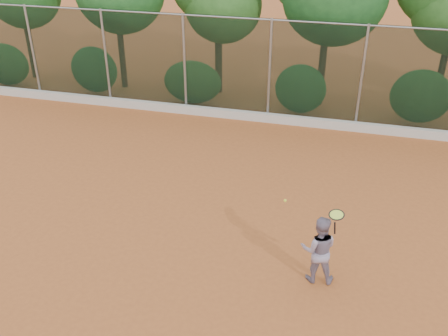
# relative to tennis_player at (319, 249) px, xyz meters

# --- Properties ---
(ground) EXTENTS (80.00, 80.00, 0.00)m
(ground) POSITION_rel_tennis_player_xyz_m (-2.46, 0.90, -0.75)
(ground) COLOR #A15326
(ground) RESTS_ON ground
(concrete_curb) EXTENTS (24.00, 0.20, 0.30)m
(concrete_curb) POSITION_rel_tennis_player_xyz_m (-2.46, 7.72, -0.60)
(concrete_curb) COLOR #BAB5AD
(concrete_curb) RESTS_ON ground
(tennis_player) EXTENTS (0.79, 0.64, 1.50)m
(tennis_player) POSITION_rel_tennis_player_xyz_m (0.00, 0.00, 0.00)
(tennis_player) COLOR gray
(tennis_player) RESTS_ON ground
(chainlink_fence) EXTENTS (24.09, 0.09, 3.50)m
(chainlink_fence) POSITION_rel_tennis_player_xyz_m (-2.46, 7.90, 1.11)
(chainlink_fence) COLOR black
(chainlink_fence) RESTS_ON ground
(tennis_racket) EXTENTS (0.39, 0.39, 0.55)m
(tennis_racket) POSITION_rel_tennis_player_xyz_m (0.26, -0.03, 0.87)
(tennis_racket) COLOR black
(tennis_racket) RESTS_ON ground
(tennis_ball_in_flight) EXTENTS (0.06, 0.06, 0.06)m
(tennis_ball_in_flight) POSITION_rel_tennis_player_xyz_m (-0.78, 0.38, 0.79)
(tennis_ball_in_flight) COLOR #E0EC35
(tennis_ball_in_flight) RESTS_ON ground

